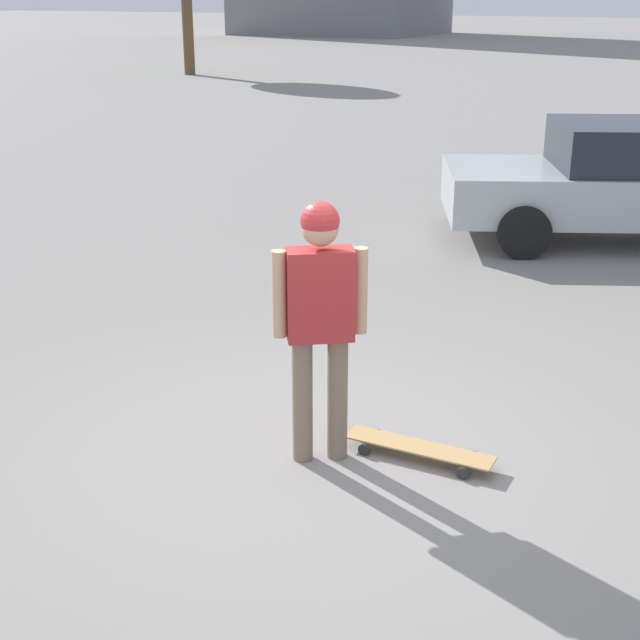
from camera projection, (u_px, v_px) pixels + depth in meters
ground_plane at (320, 457)px, 5.80m from camera, size 220.00×220.00×0.00m
person at (320, 307)px, 5.44m from camera, size 0.40×0.50×1.69m
skateboard at (419, 449)px, 5.76m from camera, size 0.26×0.99×0.09m
car_parked_near at (628, 181)px, 10.65m from camera, size 3.31×4.59×1.41m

